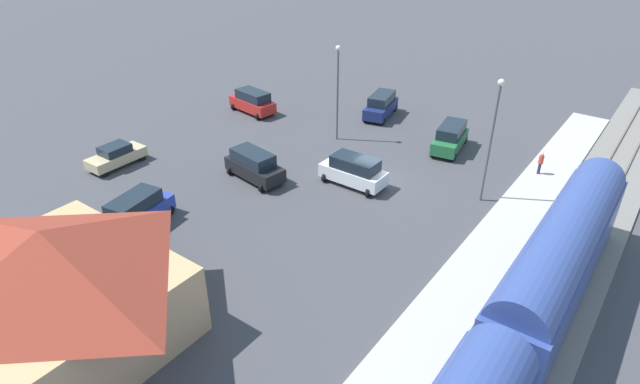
# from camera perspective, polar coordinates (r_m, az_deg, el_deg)

# --- Properties ---
(ground_plane) EXTENTS (200.00, 200.00, 0.00)m
(ground_plane) POSITION_cam_1_polar(r_m,az_deg,el_deg) (38.88, 6.08, 0.98)
(ground_plane) COLOR #424247
(railway_track) EXTENTS (4.80, 70.00, 0.30)m
(railway_track) POSITION_cam_1_polar(r_m,az_deg,el_deg) (35.16, 26.11, -5.52)
(railway_track) COLOR slate
(railway_track) RESTS_ON ground
(platform) EXTENTS (3.20, 46.00, 0.30)m
(platform) POSITION_cam_1_polar(r_m,az_deg,el_deg) (35.67, 20.01, -3.47)
(platform) COLOR #B7B2A8
(platform) RESTS_ON ground
(station_building) EXTENTS (11.12, 9.65, 6.14)m
(station_building) POSITION_cam_1_polar(r_m,az_deg,el_deg) (26.99, -27.05, -9.01)
(station_building) COLOR tan
(station_building) RESTS_ON ground
(pedestrian_on_platform) EXTENTS (0.36, 0.36, 1.71)m
(pedestrian_on_platform) POSITION_cam_1_polar(r_m,az_deg,el_deg) (42.27, 22.98, 3.06)
(pedestrian_on_platform) COLOR #23284C
(pedestrian_on_platform) RESTS_ON platform
(suv_red) EXTENTS (5.14, 2.94, 2.22)m
(suv_red) POSITION_cam_1_polar(r_m,az_deg,el_deg) (51.68, -7.38, 9.80)
(suv_red) COLOR red
(suv_red) RESTS_ON ground
(sedan_tan) EXTENTS (1.85, 4.50, 1.74)m
(sedan_tan) POSITION_cam_1_polar(r_m,az_deg,el_deg) (43.81, -21.41, 3.73)
(sedan_tan) COLOR #C6B284
(sedan_tan) RESTS_ON ground
(suv_black) EXTENTS (5.14, 2.97, 2.22)m
(suv_black) POSITION_cam_1_polar(r_m,az_deg,el_deg) (39.03, -7.22, 2.93)
(suv_black) COLOR black
(suv_black) RESTS_ON ground
(suv_white) EXTENTS (4.91, 2.42, 2.22)m
(suv_white) POSITION_cam_1_polar(r_m,az_deg,el_deg) (38.01, 3.71, 2.34)
(suv_white) COLOR white
(suv_white) RESTS_ON ground
(suv_green) EXTENTS (2.73, 5.15, 2.22)m
(suv_green) POSITION_cam_1_polar(r_m,az_deg,el_deg) (44.68, 14.07, 5.84)
(suv_green) COLOR #236638
(suv_green) RESTS_ON ground
(suv_navy) EXTENTS (2.93, 5.20, 2.22)m
(suv_navy) POSITION_cam_1_polar(r_m,az_deg,el_deg) (50.65, 6.69, 9.42)
(suv_navy) COLOR navy
(suv_navy) RESTS_ON ground
(suv_blue) EXTENTS (2.75, 5.16, 2.22)m
(suv_blue) POSITION_cam_1_polar(r_m,az_deg,el_deg) (35.13, -19.42, -1.96)
(suv_blue) COLOR #283D9E
(suv_blue) RESTS_ON ground
(light_pole_near_platform) EXTENTS (0.44, 0.44, 8.71)m
(light_pole_near_platform) POSITION_cam_1_polar(r_m,az_deg,el_deg) (35.91, 18.39, 6.59)
(light_pole_near_platform) COLOR #515156
(light_pole_near_platform) RESTS_ON ground
(light_pole_lot_center) EXTENTS (0.44, 0.44, 8.14)m
(light_pole_lot_center) POSITION_cam_1_polar(r_m,az_deg,el_deg) (44.03, 1.95, 11.88)
(light_pole_lot_center) COLOR #515156
(light_pole_lot_center) RESTS_ON ground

